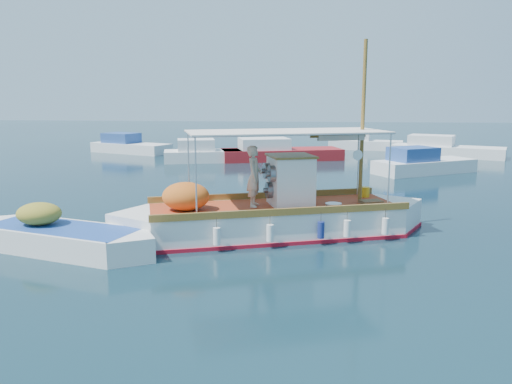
# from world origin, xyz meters

# --- Properties ---
(ground) EXTENTS (160.00, 160.00, 0.00)m
(ground) POSITION_xyz_m (0.00, 0.00, 0.00)
(ground) COLOR black
(ground) RESTS_ON ground
(fishing_caique) EXTENTS (10.13, 5.31, 6.54)m
(fishing_caique) POSITION_xyz_m (-0.08, 0.36, 0.58)
(fishing_caique) COLOR white
(fishing_caique) RESTS_ON ground
(dinghy) EXTENTS (6.27, 3.02, 1.59)m
(dinghy) POSITION_xyz_m (-6.22, -2.05, 0.33)
(dinghy) COLOR white
(dinghy) RESTS_ON ground
(bg_boat_nw) EXTENTS (6.75, 3.98, 1.80)m
(bg_boat_nw) POSITION_xyz_m (-6.25, 19.07, 0.49)
(bg_boat_nw) COLOR silver
(bg_boat_nw) RESTS_ON ground
(bg_boat_n) EXTENTS (9.15, 5.26, 1.80)m
(bg_boat_n) POSITION_xyz_m (-1.29, 20.56, 0.49)
(bg_boat_n) COLOR maroon
(bg_boat_n) RESTS_ON ground
(bg_boat_ne) EXTENTS (6.55, 5.14, 1.80)m
(bg_boat_ne) POSITION_xyz_m (7.74, 14.96, 0.49)
(bg_boat_ne) COLOR silver
(bg_boat_ne) RESTS_ON ground
(bg_boat_e) EXTENTS (8.55, 5.44, 1.80)m
(bg_boat_e) POSITION_xyz_m (11.35, 24.35, 0.49)
(bg_boat_e) COLOR silver
(bg_boat_e) RESTS_ON ground
(bg_boat_far_w) EXTENTS (7.19, 4.72, 1.80)m
(bg_boat_far_w) POSITION_xyz_m (-13.82, 24.03, 0.49)
(bg_boat_far_w) COLOR silver
(bg_boat_far_w) RESTS_ON ground
(bg_boat_far_n) EXTENTS (6.52, 3.08, 1.80)m
(bg_boat_far_n) POSITION_xyz_m (5.64, 28.86, 0.49)
(bg_boat_far_n) COLOR silver
(bg_boat_far_n) RESTS_ON ground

